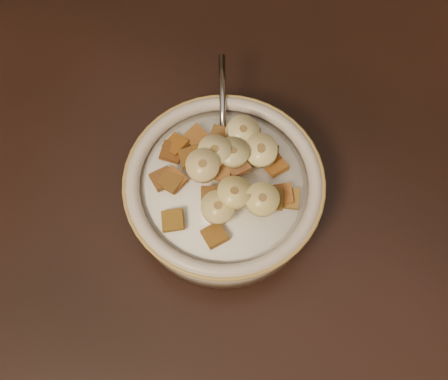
% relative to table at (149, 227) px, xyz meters
% --- Properties ---
extents(floor, '(4.00, 4.50, 0.10)m').
position_rel_table_xyz_m(floor, '(0.00, 0.00, -0.78)').
color(floor, '#422816').
rests_on(floor, ground).
extents(table, '(1.43, 0.94, 0.04)m').
position_rel_table_xyz_m(table, '(0.00, 0.00, 0.00)').
color(table, black).
rests_on(table, floor).
extents(cereal_bowl, '(0.19, 0.19, 0.04)m').
position_rel_table_xyz_m(cereal_bowl, '(0.06, 0.06, 0.04)').
color(cereal_bowl, beige).
rests_on(cereal_bowl, table).
extents(milk, '(0.15, 0.15, 0.00)m').
position_rel_table_xyz_m(milk, '(0.06, 0.06, 0.06)').
color(milk, white).
rests_on(milk, cereal_bowl).
extents(spoon, '(0.05, 0.06, 0.01)m').
position_rel_table_xyz_m(spoon, '(0.05, 0.08, 0.07)').
color(spoon, gray).
rests_on(spoon, cereal_bowl).
extents(cereal_square_0, '(0.03, 0.03, 0.01)m').
position_rel_table_xyz_m(cereal_square_0, '(0.11, 0.06, 0.08)').
color(cereal_square_0, brown).
rests_on(cereal_square_0, milk).
extents(cereal_square_1, '(0.03, 0.03, 0.01)m').
position_rel_table_xyz_m(cereal_square_1, '(0.01, 0.03, 0.07)').
color(cereal_square_1, brown).
rests_on(cereal_square_1, milk).
extents(cereal_square_2, '(0.03, 0.03, 0.01)m').
position_rel_table_xyz_m(cereal_square_2, '(0.04, 0.00, 0.07)').
color(cereal_square_2, '#8E601B').
rests_on(cereal_square_2, milk).
extents(cereal_square_3, '(0.03, 0.03, 0.01)m').
position_rel_table_xyz_m(cereal_square_3, '(0.07, 0.07, 0.09)').
color(cereal_square_3, brown).
rests_on(cereal_square_3, milk).
extents(cereal_square_4, '(0.03, 0.02, 0.01)m').
position_rel_table_xyz_m(cereal_square_4, '(-0.00, 0.06, 0.07)').
color(cereal_square_4, brown).
rests_on(cereal_square_4, milk).
extents(cereal_square_5, '(0.03, 0.03, 0.01)m').
position_rel_table_xyz_m(cereal_square_5, '(0.03, 0.06, 0.08)').
color(cereal_square_5, brown).
rests_on(cereal_square_5, milk).
extents(cereal_square_6, '(0.03, 0.03, 0.01)m').
position_rel_table_xyz_m(cereal_square_6, '(0.06, 0.07, 0.08)').
color(cereal_square_6, olive).
rests_on(cereal_square_6, milk).
extents(cereal_square_7, '(0.02, 0.02, 0.01)m').
position_rel_table_xyz_m(cereal_square_7, '(0.04, 0.10, 0.08)').
color(cereal_square_7, brown).
rests_on(cereal_square_7, milk).
extents(cereal_square_8, '(0.03, 0.03, 0.01)m').
position_rel_table_xyz_m(cereal_square_8, '(0.08, 0.10, 0.07)').
color(cereal_square_8, brown).
rests_on(cereal_square_8, milk).
extents(cereal_square_9, '(0.03, 0.03, 0.01)m').
position_rel_table_xyz_m(cereal_square_9, '(0.12, 0.07, 0.07)').
color(cereal_square_9, olive).
rests_on(cereal_square_9, milk).
extents(cereal_square_10, '(0.02, 0.02, 0.01)m').
position_rel_table_xyz_m(cereal_square_10, '(0.02, 0.03, 0.08)').
color(cereal_square_10, brown).
rests_on(cereal_square_10, milk).
extents(cereal_square_11, '(0.03, 0.03, 0.01)m').
position_rel_table_xyz_m(cereal_square_11, '(0.12, 0.07, 0.07)').
color(cereal_square_11, '#965A26').
rests_on(cereal_square_11, milk).
extents(cereal_square_12, '(0.02, 0.03, 0.01)m').
position_rel_table_xyz_m(cereal_square_12, '(0.02, 0.04, 0.07)').
color(cereal_square_12, brown).
rests_on(cereal_square_12, milk).
extents(cereal_square_13, '(0.02, 0.02, 0.01)m').
position_rel_table_xyz_m(cereal_square_13, '(0.06, 0.06, 0.09)').
color(cereal_square_13, brown).
rests_on(cereal_square_13, milk).
extents(cereal_square_14, '(0.02, 0.02, 0.01)m').
position_rel_table_xyz_m(cereal_square_14, '(-0.00, 0.07, 0.07)').
color(cereal_square_14, brown).
rests_on(cereal_square_14, milk).
extents(cereal_square_15, '(0.03, 0.03, 0.01)m').
position_rel_table_xyz_m(cereal_square_15, '(0.06, 0.03, 0.08)').
color(cereal_square_15, brown).
rests_on(cereal_square_15, milk).
extents(cereal_square_16, '(0.03, 0.03, 0.01)m').
position_rel_table_xyz_m(cereal_square_16, '(0.01, 0.09, 0.07)').
color(cereal_square_16, brown).
rests_on(cereal_square_16, milk).
extents(cereal_square_17, '(0.03, 0.03, 0.01)m').
position_rel_table_xyz_m(cereal_square_17, '(0.08, 0.01, 0.07)').
color(cereal_square_17, brown).
rests_on(cereal_square_17, milk).
extents(cereal_square_18, '(0.03, 0.03, 0.01)m').
position_rel_table_xyz_m(cereal_square_18, '(0.10, 0.10, 0.07)').
color(cereal_square_18, '#995323').
rests_on(cereal_square_18, milk).
extents(cereal_square_19, '(0.03, 0.03, 0.01)m').
position_rel_table_xyz_m(cereal_square_19, '(0.08, 0.10, 0.08)').
color(cereal_square_19, brown).
rests_on(cereal_square_19, milk).
extents(cereal_square_20, '(0.03, 0.03, 0.01)m').
position_rel_table_xyz_m(cereal_square_20, '(0.02, 0.06, 0.08)').
color(cereal_square_20, brown).
rests_on(cereal_square_20, milk).
extents(cereal_square_21, '(0.03, 0.03, 0.01)m').
position_rel_table_xyz_m(cereal_square_21, '(0.06, 0.11, 0.08)').
color(cereal_square_21, brown).
rests_on(cereal_square_21, milk).
extents(banana_slice_0, '(0.04, 0.04, 0.02)m').
position_rel_table_xyz_m(banana_slice_0, '(0.05, 0.11, 0.08)').
color(banana_slice_0, '#FFE498').
rests_on(banana_slice_0, milk).
extents(banana_slice_1, '(0.03, 0.03, 0.01)m').
position_rel_table_xyz_m(banana_slice_1, '(0.04, 0.07, 0.10)').
color(banana_slice_1, '#FFF09F').
rests_on(banana_slice_1, milk).
extents(banana_slice_2, '(0.04, 0.04, 0.01)m').
position_rel_table_xyz_m(banana_slice_2, '(0.04, 0.05, 0.10)').
color(banana_slice_2, '#D4BB7F').
rests_on(banana_slice_2, milk).
extents(banana_slice_3, '(0.04, 0.04, 0.01)m').
position_rel_table_xyz_m(banana_slice_3, '(0.07, 0.03, 0.09)').
color(banana_slice_3, '#E3D386').
rests_on(banana_slice_3, milk).
extents(banana_slice_4, '(0.04, 0.04, 0.01)m').
position_rel_table_xyz_m(banana_slice_4, '(0.08, 0.10, 0.09)').
color(banana_slice_4, '#F8DE9E').
rests_on(banana_slice_4, milk).
extents(banana_slice_5, '(0.04, 0.04, 0.02)m').
position_rel_table_xyz_m(banana_slice_5, '(0.06, 0.11, 0.09)').
color(banana_slice_5, '#E0D289').
rests_on(banana_slice_5, milk).
extents(banana_slice_6, '(0.04, 0.04, 0.01)m').
position_rel_table_xyz_m(banana_slice_6, '(0.08, 0.04, 0.09)').
color(banana_slice_6, '#DDCA6F').
rests_on(banana_slice_6, milk).
extents(banana_slice_7, '(0.04, 0.04, 0.01)m').
position_rel_table_xyz_m(banana_slice_7, '(0.08, 0.10, 0.09)').
color(banana_slice_7, '#FFE08C').
rests_on(banana_slice_7, milk).
extents(banana_slice_8, '(0.03, 0.03, 0.01)m').
position_rel_table_xyz_m(banana_slice_8, '(0.10, 0.05, 0.09)').
color(banana_slice_8, '#CFC566').
rests_on(banana_slice_8, milk).
extents(banana_slice_9, '(0.04, 0.04, 0.02)m').
position_rel_table_xyz_m(banana_slice_9, '(0.06, 0.08, 0.09)').
color(banana_slice_9, '#DBCD81').
rests_on(banana_slice_9, milk).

